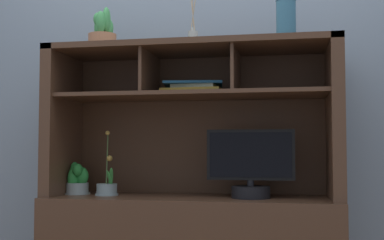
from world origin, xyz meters
name	(u,v)px	position (x,y,z in m)	size (l,w,h in m)	color
back_wall	(201,51)	(0.00, 0.27, 1.40)	(6.00, 0.02, 2.80)	gray
media_console	(192,229)	(0.00, 0.01, 0.44)	(1.48, 0.52, 1.37)	#4D3322
tv_monitor	(251,169)	(0.30, -0.03, 0.74)	(0.43, 0.19, 0.34)	black
potted_orchid	(107,188)	(-0.45, -0.02, 0.64)	(0.12, 0.12, 0.34)	#869A99
potted_fern	(77,181)	(-0.63, 0.01, 0.67)	(0.13, 0.13, 0.17)	#92A09C
magazine_stack_left	(194,89)	(0.00, 0.04, 1.15)	(0.37, 0.27, 0.06)	#224D86
diffuser_bottle	(193,38)	(0.00, 0.03, 1.42)	(0.05, 0.05, 0.25)	#AAB2AC
potted_succulent	(103,34)	(-0.48, -0.02, 1.45)	(0.17, 0.17, 0.22)	#AC714D
ceramic_vase	(286,20)	(0.48, -0.03, 1.48)	(0.10, 0.10, 0.21)	#356A84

